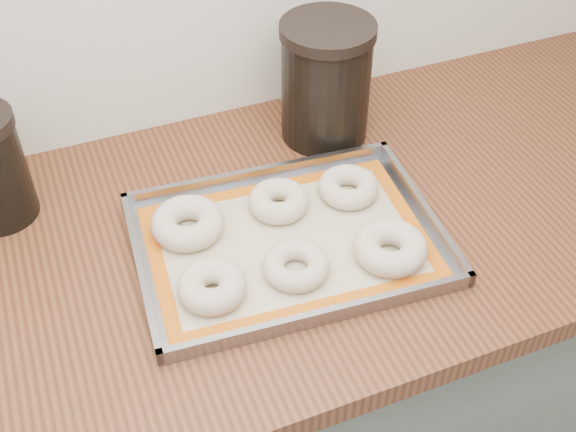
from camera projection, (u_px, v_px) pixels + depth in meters
name	position (u px, v px, depth m)	size (l,w,h in m)	color
cabinet	(179.00, 425.00, 1.41)	(3.00, 0.65, 0.86)	slate
countertop	(148.00, 268.00, 1.10)	(3.06, 0.68, 0.04)	brown
baking_tray	(288.00, 241.00, 1.10)	(0.48, 0.37, 0.03)	gray
baking_mat	(288.00, 242.00, 1.10)	(0.44, 0.32, 0.00)	#C6B793
bagel_front_left	(212.00, 286.00, 1.01)	(0.10, 0.10, 0.04)	beige
bagel_front_mid	(296.00, 266.00, 1.05)	(0.10, 0.10, 0.03)	beige
bagel_front_right	(390.00, 248.00, 1.07)	(0.11, 0.11, 0.04)	beige
bagel_back_left	(188.00, 223.00, 1.11)	(0.11, 0.11, 0.04)	beige
bagel_back_mid	(279.00, 201.00, 1.15)	(0.10, 0.10, 0.04)	beige
bagel_back_right	(348.00, 187.00, 1.17)	(0.10, 0.10, 0.03)	beige
canister_right	(326.00, 81.00, 1.24)	(0.16, 0.16, 0.22)	black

